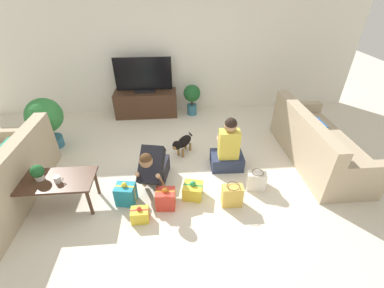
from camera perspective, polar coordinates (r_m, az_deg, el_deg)
The scene contains 20 objects.
ground_plane at distance 4.10m, azimuth -3.69°, elevation -7.91°, with size 16.00×16.00×0.00m, color beige.
wall_back at distance 5.88m, azimuth -4.86°, elevation 19.50°, with size 8.40×0.06×2.60m.
sofa_left at distance 4.42m, azimuth -36.88°, elevation -7.15°, with size 0.89×2.09×0.87m.
sofa_right at distance 4.82m, azimuth 25.87°, elevation -0.10°, with size 0.89×2.09×0.87m.
coffee_table at distance 3.88m, azimuth -28.46°, elevation -7.58°, with size 1.07×0.52×0.47m.
tv_console at distance 5.95m, azimuth -10.12°, elevation 8.86°, with size 1.36×0.48×0.56m.
tv at distance 5.73m, azimuth -10.73°, elevation 14.46°, with size 1.20×0.20×0.74m.
potted_plant_corner_left at distance 5.24m, azimuth -29.84°, elevation 4.97°, with size 0.62×0.62×0.95m.
potted_plant_back_right at distance 5.83m, azimuth -0.01°, elevation 10.60°, with size 0.38×0.38×0.70m.
person_kneeling at distance 3.83m, azimuth -8.47°, elevation -5.06°, with size 0.47×0.84×0.79m.
person_sitting at distance 4.17m, azimuth 7.98°, elevation -1.30°, with size 0.53×0.49×0.94m.
dog at distance 4.50m, azimuth -2.14°, elevation 0.27°, with size 0.39×0.49×0.36m.
gift_box_a at distance 3.52m, azimuth -11.49°, elevation -15.18°, with size 0.23×0.17×0.24m.
gift_box_b at distance 3.61m, azimuth -5.89°, elevation -11.98°, with size 0.28×0.24×0.34m.
gift_box_c at distance 3.75m, azimuth 0.17°, elevation -10.26°, with size 0.32×0.31×0.28m.
gift_box_d at distance 3.76m, azimuth -14.49°, elevation -10.70°, with size 0.30×0.26×0.36m.
gift_bag_a at distance 3.64m, azimuth 8.91°, elevation -11.25°, with size 0.28×0.18×0.34m.
gift_bag_b at distance 3.95m, azimuth 14.07°, elevation -7.96°, with size 0.29×0.20×0.32m.
mug at distance 3.74m, azimuth -27.71°, elevation -6.98°, with size 0.12×0.08×0.09m.
tabletop_plant at distance 3.85m, azimuth -31.12°, elevation -5.37°, with size 0.17×0.17×0.22m.
Camera 1 is at (0.02, -3.08, 2.70)m, focal length 24.00 mm.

